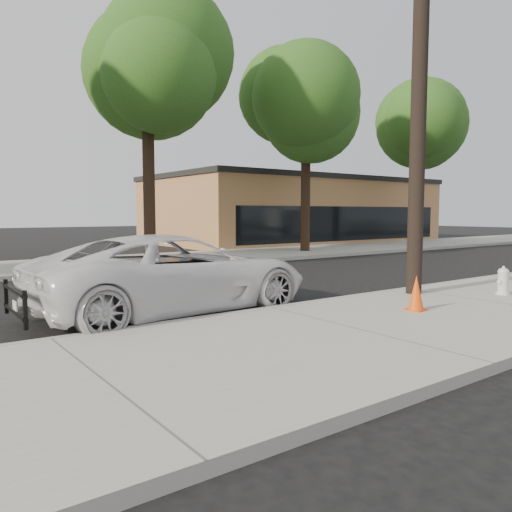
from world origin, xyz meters
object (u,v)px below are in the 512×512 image
object	(u,v)px
police_cruiser	(175,273)
fire_hydrant	(503,282)
utility_pole	(419,85)
traffic_cone	(416,293)

from	to	relation	value
police_cruiser	fire_hydrant	size ratio (longest dim) A/B	9.36
police_cruiser	fire_hydrant	bearing A→B (deg)	-119.42
utility_pole	police_cruiser	world-z (taller)	utility_pole
utility_pole	traffic_cone	bearing A→B (deg)	-142.59
utility_pole	traffic_cone	world-z (taller)	utility_pole
utility_pole	police_cruiser	distance (m)	6.59
utility_pole	fire_hydrant	xyz separation A→B (m)	(1.43, -1.27, -4.26)
utility_pole	police_cruiser	bearing A→B (deg)	159.24
utility_pole	traffic_cone	size ratio (longest dim) A/B	13.86
police_cruiser	traffic_cone	distance (m)	4.57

